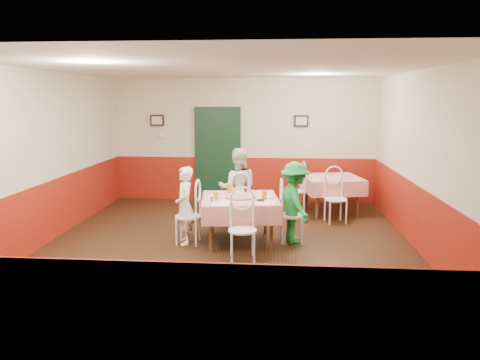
# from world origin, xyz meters

# --- Properties ---
(floor) EXTENTS (7.00, 7.00, 0.00)m
(floor) POSITION_xyz_m (0.00, 0.00, 0.00)
(floor) COLOR black
(floor) RESTS_ON ground
(ceiling) EXTENTS (7.00, 7.00, 0.00)m
(ceiling) POSITION_xyz_m (0.00, 0.00, 2.80)
(ceiling) COLOR white
(ceiling) RESTS_ON back_wall
(back_wall) EXTENTS (6.00, 0.10, 2.80)m
(back_wall) POSITION_xyz_m (0.00, 3.50, 1.40)
(back_wall) COLOR beige
(back_wall) RESTS_ON ground
(front_wall) EXTENTS (6.00, 0.10, 2.80)m
(front_wall) POSITION_xyz_m (0.00, -3.50, 1.40)
(front_wall) COLOR beige
(front_wall) RESTS_ON ground
(left_wall) EXTENTS (0.10, 7.00, 2.80)m
(left_wall) POSITION_xyz_m (-3.00, 0.00, 1.40)
(left_wall) COLOR beige
(left_wall) RESTS_ON ground
(right_wall) EXTENTS (0.10, 7.00, 2.80)m
(right_wall) POSITION_xyz_m (3.00, 0.00, 1.40)
(right_wall) COLOR beige
(right_wall) RESTS_ON ground
(wainscot_back) EXTENTS (6.00, 0.03, 1.00)m
(wainscot_back) POSITION_xyz_m (0.00, 3.48, 0.50)
(wainscot_back) COLOR maroon
(wainscot_back) RESTS_ON ground
(wainscot_front) EXTENTS (6.00, 0.03, 1.00)m
(wainscot_front) POSITION_xyz_m (0.00, -3.48, 0.50)
(wainscot_front) COLOR maroon
(wainscot_front) RESTS_ON ground
(wainscot_left) EXTENTS (0.03, 7.00, 1.00)m
(wainscot_left) POSITION_xyz_m (-2.98, 0.00, 0.50)
(wainscot_left) COLOR maroon
(wainscot_left) RESTS_ON ground
(wainscot_right) EXTENTS (0.03, 7.00, 1.00)m
(wainscot_right) POSITION_xyz_m (2.98, 0.00, 0.50)
(wainscot_right) COLOR maroon
(wainscot_right) RESTS_ON ground
(door) EXTENTS (0.96, 0.06, 2.10)m
(door) POSITION_xyz_m (-0.60, 3.45, 1.05)
(door) COLOR black
(door) RESTS_ON ground
(picture_left) EXTENTS (0.32, 0.03, 0.26)m
(picture_left) POSITION_xyz_m (-2.00, 3.45, 1.85)
(picture_left) COLOR black
(picture_left) RESTS_ON back_wall
(picture_right) EXTENTS (0.32, 0.03, 0.26)m
(picture_right) POSITION_xyz_m (1.30, 3.45, 1.85)
(picture_right) COLOR black
(picture_right) RESTS_ON back_wall
(thermostat) EXTENTS (0.10, 0.03, 0.10)m
(thermostat) POSITION_xyz_m (-1.90, 3.45, 1.50)
(thermostat) COLOR white
(thermostat) RESTS_ON back_wall
(main_table) EXTENTS (1.36, 1.36, 0.77)m
(main_table) POSITION_xyz_m (0.18, 0.23, 0.38)
(main_table) COLOR red
(main_table) RESTS_ON ground
(second_table) EXTENTS (1.32, 1.32, 0.77)m
(second_table) POSITION_xyz_m (1.90, 2.39, 0.38)
(second_table) COLOR red
(second_table) RESTS_ON ground
(chair_left) EXTENTS (0.43, 0.43, 0.90)m
(chair_left) POSITION_xyz_m (-0.66, 0.13, 0.45)
(chair_left) COLOR white
(chair_left) RESTS_ON ground
(chair_right) EXTENTS (0.45, 0.45, 0.90)m
(chair_right) POSITION_xyz_m (1.02, 0.34, 0.45)
(chair_right) COLOR white
(chair_right) RESTS_ON ground
(chair_far) EXTENTS (0.53, 0.53, 0.90)m
(chair_far) POSITION_xyz_m (0.07, 1.08, 0.45)
(chair_far) COLOR white
(chair_far) RESTS_ON ground
(chair_near) EXTENTS (0.47, 0.47, 0.90)m
(chair_near) POSITION_xyz_m (0.29, -0.61, 0.45)
(chair_near) COLOR white
(chair_near) RESTS_ON ground
(chair_second_a) EXTENTS (0.49, 0.49, 0.90)m
(chair_second_a) POSITION_xyz_m (1.15, 2.39, 0.45)
(chair_second_a) COLOR white
(chair_second_a) RESTS_ON ground
(chair_second_b) EXTENTS (0.49, 0.49, 0.90)m
(chair_second_b) POSITION_xyz_m (1.90, 1.64, 0.45)
(chair_second_b) COLOR white
(chair_second_b) RESTS_ON ground
(pizza) EXTENTS (0.53, 0.53, 0.03)m
(pizza) POSITION_xyz_m (0.19, 0.21, 0.78)
(pizza) COLOR #B74723
(pizza) RESTS_ON main_table
(plate_left) EXTENTS (0.28, 0.28, 0.01)m
(plate_left) POSITION_xyz_m (-0.23, 0.21, 0.77)
(plate_left) COLOR white
(plate_left) RESTS_ON main_table
(plate_right) EXTENTS (0.28, 0.28, 0.01)m
(plate_right) POSITION_xyz_m (0.61, 0.27, 0.77)
(plate_right) COLOR white
(plate_right) RESTS_ON main_table
(plate_far) EXTENTS (0.28, 0.28, 0.01)m
(plate_far) POSITION_xyz_m (0.12, 0.64, 0.77)
(plate_far) COLOR white
(plate_far) RESTS_ON main_table
(glass_a) EXTENTS (0.08, 0.08, 0.13)m
(glass_a) POSITION_xyz_m (-0.18, -0.05, 0.83)
(glass_a) COLOR #BF7219
(glass_a) RESTS_ON main_table
(glass_b) EXTENTS (0.09, 0.09, 0.15)m
(glass_b) POSITION_xyz_m (0.58, 0.07, 0.84)
(glass_b) COLOR #BF7219
(glass_b) RESTS_ON main_table
(glass_c) EXTENTS (0.09, 0.09, 0.15)m
(glass_c) POSITION_xyz_m (-0.03, 0.62, 0.83)
(glass_c) COLOR #BF7219
(glass_c) RESTS_ON main_table
(beer_bottle) EXTENTS (0.06, 0.06, 0.20)m
(beer_bottle) POSITION_xyz_m (0.24, 0.67, 0.86)
(beer_bottle) COLOR #381C0A
(beer_bottle) RESTS_ON main_table
(shaker_a) EXTENTS (0.04, 0.04, 0.09)m
(shaker_a) POSITION_xyz_m (-0.19, -0.21, 0.81)
(shaker_a) COLOR silver
(shaker_a) RESTS_ON main_table
(shaker_b) EXTENTS (0.04, 0.04, 0.09)m
(shaker_b) POSITION_xyz_m (-0.12, -0.26, 0.81)
(shaker_b) COLOR silver
(shaker_b) RESTS_ON main_table
(shaker_c) EXTENTS (0.04, 0.04, 0.09)m
(shaker_c) POSITION_xyz_m (-0.23, -0.18, 0.81)
(shaker_c) COLOR #B23319
(shaker_c) RESTS_ON main_table
(menu_left) EXTENTS (0.39, 0.46, 0.00)m
(menu_left) POSITION_xyz_m (-0.09, -0.20, 0.76)
(menu_left) COLOR white
(menu_left) RESTS_ON main_table
(menu_right) EXTENTS (0.33, 0.42, 0.00)m
(menu_right) POSITION_xyz_m (0.61, -0.08, 0.76)
(menu_right) COLOR white
(menu_right) RESTS_ON main_table
(wallet) EXTENTS (0.12, 0.10, 0.02)m
(wallet) POSITION_xyz_m (0.52, -0.00, 0.77)
(wallet) COLOR black
(wallet) RESTS_ON main_table
(diner_left) EXTENTS (0.43, 0.53, 1.27)m
(diner_left) POSITION_xyz_m (-0.71, 0.12, 0.63)
(diner_left) COLOR gray
(diner_left) RESTS_ON ground
(diner_far) EXTENTS (0.75, 0.60, 1.47)m
(diner_far) POSITION_xyz_m (0.07, 1.13, 0.73)
(diner_far) COLOR gray
(diner_far) RESTS_ON ground
(diner_right) EXTENTS (0.77, 0.99, 1.34)m
(diner_right) POSITION_xyz_m (1.07, 0.35, 0.67)
(diner_right) COLOR gray
(diner_right) RESTS_ON ground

